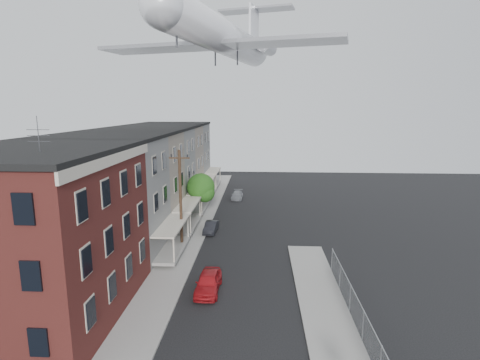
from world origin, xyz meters
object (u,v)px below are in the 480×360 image
object	(u,v)px
car_mid	(211,227)
car_near	(208,282)
utility_pole	(181,199)
street_tree	(202,189)
airplane	(225,38)
car_far	(237,195)

from	to	relation	value
car_mid	car_near	bearing A→B (deg)	-80.33
utility_pole	car_mid	distance (m)	6.66
car_mid	street_tree	bearing A→B (deg)	111.21
street_tree	airplane	distance (m)	16.48
car_mid	airplane	distance (m)	18.70
street_tree	car_near	size ratio (longest dim) A/B	1.30
utility_pole	car_far	bearing A→B (deg)	78.82
utility_pole	car_far	xyz separation A→B (m)	(3.80, 19.22, -4.14)
utility_pole	street_tree	size ratio (longest dim) A/B	1.73
utility_pole	airplane	distance (m)	16.05
car_far	airplane	bearing A→B (deg)	-89.84
car_far	airplane	world-z (taller)	airplane
car_far	airplane	xyz separation A→B (m)	(-0.35, -13.19, 18.62)
car_far	airplane	size ratio (longest dim) A/B	0.14
street_tree	utility_pole	bearing A→B (deg)	-91.89
car_near	airplane	size ratio (longest dim) A/B	0.15
car_near	car_mid	xyz separation A→B (m)	(-1.46, 12.54, -0.13)
utility_pole	airplane	size ratio (longest dim) A/B	0.34
street_tree	airplane	xyz separation A→B (m)	(3.13, -3.90, 15.70)
street_tree	car_mid	xyz separation A→B (m)	(1.67, -5.10, -2.90)
utility_pole	street_tree	world-z (taller)	utility_pole
utility_pole	car_near	bearing A→B (deg)	-65.85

